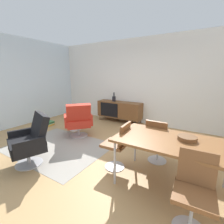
% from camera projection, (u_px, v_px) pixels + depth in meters
% --- Properties ---
extents(ground_plane, '(8.32, 8.32, 0.00)m').
position_uv_depth(ground_plane, '(91.00, 151.00, 3.45)').
color(ground_plane, tan).
extents(wall_back, '(6.80, 0.12, 2.80)m').
position_uv_depth(wall_back, '(139.00, 82.00, 5.28)').
color(wall_back, white).
rests_on(wall_back, ground_plane).
extents(wall_window_left, '(0.12, 5.60, 2.80)m').
position_uv_depth(wall_window_left, '(7.00, 83.00, 4.75)').
color(wall_window_left, silver).
rests_on(wall_window_left, ground_plane).
extents(sideboard, '(1.60, 0.45, 0.72)m').
position_uv_depth(sideboard, '(119.00, 110.00, 5.54)').
color(sideboard, brown).
rests_on(sideboard, ground_plane).
extents(vase_cobalt, '(0.12, 0.12, 0.31)m').
position_uv_depth(vase_cobalt, '(114.00, 98.00, 5.57)').
color(vase_cobalt, black).
rests_on(vase_cobalt, sideboard).
extents(dining_table, '(1.60, 0.90, 0.74)m').
position_uv_depth(dining_table, '(172.00, 143.00, 2.23)').
color(dining_table, brown).
rests_on(dining_table, ground_plane).
extents(wooden_bowl_on_table, '(0.26, 0.26, 0.06)m').
position_uv_depth(wooden_bowl_on_table, '(187.00, 138.00, 2.21)').
color(wooden_bowl_on_table, brown).
rests_on(wooden_bowl_on_table, dining_table).
extents(dining_chair_front_right, '(0.42, 0.44, 0.86)m').
position_uv_depth(dining_chair_front_right, '(194.00, 190.00, 1.64)').
color(dining_chair_front_right, brown).
rests_on(dining_chair_front_right, ground_plane).
extents(dining_chair_back_left, '(0.41, 0.44, 0.86)m').
position_uv_depth(dining_chair_back_left, '(158.00, 139.00, 2.92)').
color(dining_chair_back_left, brown).
rests_on(dining_chair_back_left, ground_plane).
extents(dining_chair_near_window, '(0.45, 0.42, 0.86)m').
position_uv_depth(dining_chair_near_window, '(118.00, 144.00, 2.74)').
color(dining_chair_near_window, brown).
rests_on(dining_chair_near_window, ground_plane).
extents(lounge_chair_red, '(0.91, 0.91, 0.95)m').
position_uv_depth(lounge_chair_red, '(78.00, 120.00, 4.17)').
color(lounge_chair_red, red).
rests_on(lounge_chair_red, ground_plane).
extents(armchair_black_shell, '(0.85, 0.82, 0.95)m').
position_uv_depth(armchair_black_shell, '(30.00, 140.00, 2.90)').
color(armchair_black_shell, black).
rests_on(armchair_black_shell, ground_plane).
extents(side_table_round, '(0.44, 0.44, 0.52)m').
position_uv_depth(side_table_round, '(75.00, 120.00, 4.71)').
color(side_table_round, white).
rests_on(side_table_round, ground_plane).
extents(fruit_bowl, '(0.20, 0.20, 0.11)m').
position_uv_depth(fruit_bowl, '(74.00, 112.00, 4.65)').
color(fruit_bowl, '#262628').
rests_on(fruit_bowl, side_table_round).
extents(magazine_stack, '(0.31, 0.40, 0.13)m').
position_uv_depth(magazine_stack, '(47.00, 124.00, 5.18)').
color(magazine_stack, gold).
rests_on(magazine_stack, ground_plane).
extents(area_rug, '(2.20, 1.70, 0.01)m').
position_uv_depth(area_rug, '(59.00, 147.00, 3.65)').
color(area_rug, gray).
rests_on(area_rug, ground_plane).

